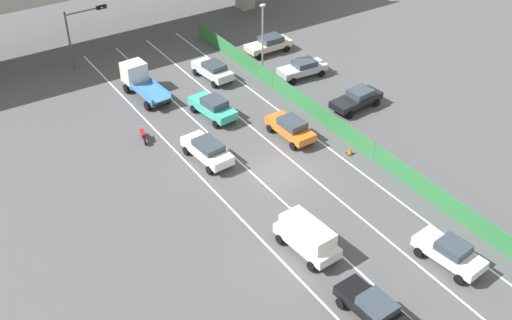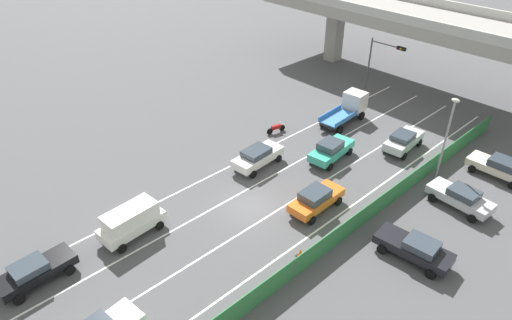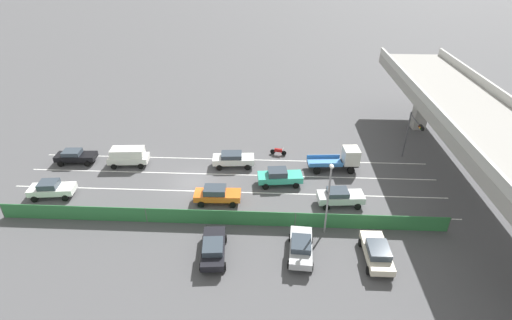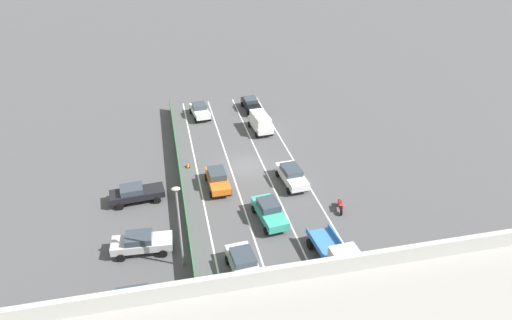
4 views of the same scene
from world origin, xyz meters
The scene contains 21 objects.
ground_plane centered at (0.00, 0.00, 0.00)m, with size 300.00×300.00×0.00m, color #4C4C4F.
lane_line_left_edge centered at (-4.99, 3.94, 0.00)m, with size 0.14×43.88×0.01m, color silver.
lane_line_mid_left centered at (-1.66, 3.94, 0.00)m, with size 0.14×43.88×0.01m, color silver.
lane_line_mid_right centered at (1.66, 3.94, 0.00)m, with size 0.14×43.88×0.01m, color silver.
lane_line_right_edge centered at (4.99, 3.94, 0.00)m, with size 0.14×43.88×0.01m, color silver.
green_fence centered at (6.74, 3.94, 0.76)m, with size 0.10×39.98×1.52m.
car_taxi_orange centered at (3.40, 3.20, 0.92)m, with size 2.06×4.49×1.68m.
car_sedan_silver centered at (3.20, 14.97, 0.92)m, with size 2.29×4.51×1.64m.
car_taxi_teal centered at (-0.07, 9.21, 0.94)m, with size 2.42×4.75×1.74m.
car_sedan_white centered at (-3.51, 4.06, 0.92)m, with size 2.28×4.70×1.64m.
car_hatchback_white centered at (3.25, -13.19, 0.91)m, with size 2.37×4.45×1.68m.
car_sedan_black centered at (-3.39, -13.88, 0.87)m, with size 2.15×4.51×1.54m.
car_van_white centered at (-3.18, -7.65, 1.19)m, with size 2.32×4.48×2.08m.
flatbed_truck_blue centered at (-3.41, 16.11, 1.31)m, with size 2.50×5.60×2.56m.
motorcycle centered at (-6.38, 9.12, 0.46)m, with size 0.68×1.93×0.93m.
parked_sedan_dark centered at (10.76, 3.93, 0.86)m, with size 4.84×2.37×1.56m.
parked_wagon_silver centered at (10.29, 10.90, 0.88)m, with size 4.61×2.21×1.57m.
parked_sedan_cream centered at (10.60, 16.85, 0.89)m, with size 4.59×2.07×1.61m.
traffic_light centered at (-5.30, 23.68, 4.00)m, with size 4.02×0.41×5.62m.
street_lamp centered at (7.36, 13.13, 4.17)m, with size 0.60×0.36×6.82m.
traffic_cone centered at (5.83, -1.09, 0.27)m, with size 0.47×0.47×0.59m.
Camera 1 is at (-21.15, -29.56, 26.70)m, focal length 43.78 mm.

